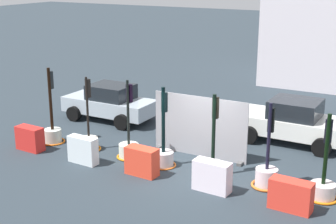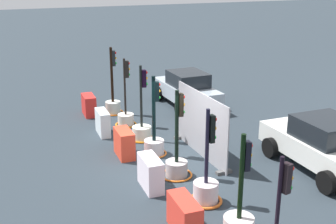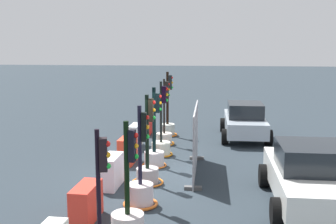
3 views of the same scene
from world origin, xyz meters
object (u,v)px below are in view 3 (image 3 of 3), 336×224
traffic_light_4 (148,169)px  construction_barrier_1 (135,136)px  traffic_light_0 (168,125)px  traffic_light_5 (141,190)px  traffic_light_2 (161,144)px  car_silver_hatchback (245,121)px  construction_barrier_0 (146,125)px  traffic_light_1 (164,135)px  construction_barrier_2 (128,150)px  construction_barrier_4 (86,203)px  traffic_light_3 (154,152)px  traffic_light_6 (128,217)px  car_white_van (310,176)px  construction_barrier_3 (111,171)px

traffic_light_4 → construction_barrier_1: traffic_light_4 is taller
traffic_light_0 → traffic_light_5: 8.18m
traffic_light_2 → car_silver_hatchback: bearing=133.7°
construction_barrier_1 → car_silver_hatchback: bearing=114.9°
construction_barrier_0 → traffic_light_1: bearing=29.5°
construction_barrier_0 → construction_barrier_1: bearing=-1.2°
construction_barrier_1 → traffic_light_5: bearing=11.3°
traffic_light_2 → construction_barrier_2: traffic_light_2 is taller
construction_barrier_4 → car_silver_hatchback: size_ratio=0.29×
traffic_light_2 → traffic_light_3: size_ratio=1.02×
traffic_light_6 → construction_barrier_2: traffic_light_6 is taller
traffic_light_4 → traffic_light_5: 1.71m
traffic_light_3 → traffic_light_4: traffic_light_3 is taller
traffic_light_3 → traffic_light_5: 3.46m
traffic_light_6 → traffic_light_3: bearing=-179.0°
car_silver_hatchback → construction_barrier_4: bearing=-25.7°
car_silver_hatchback → construction_barrier_1: bearing=-65.1°
construction_barrier_2 → traffic_light_3: bearing=76.4°
traffic_light_0 → car_white_van: 8.94m
traffic_light_1 → construction_barrier_1: bearing=-61.2°
car_white_van → construction_barrier_3: bearing=-99.4°
car_white_van → car_silver_hatchback: bearing=-172.1°
construction_barrier_3 → construction_barrier_1: bearing=-178.4°
traffic_light_1 → traffic_light_6: traffic_light_1 is taller
traffic_light_4 → construction_barrier_2: traffic_light_4 is taller
traffic_light_3 → car_white_van: bearing=55.2°
traffic_light_2 → traffic_light_6: 6.50m
construction_barrier_2 → car_white_van: bearing=58.4°
traffic_light_3 → traffic_light_6: traffic_light_3 is taller
traffic_light_4 → traffic_light_6: (3.35, 0.06, -0.05)m
traffic_light_3 → construction_barrier_3: 2.37m
traffic_light_0 → construction_barrier_2: 4.58m
construction_barrier_1 → construction_barrier_2: 2.23m
traffic_light_4 → car_silver_hatchback: 7.09m
traffic_light_4 → construction_barrier_2: bearing=-153.4°
traffic_light_0 → construction_barrier_0: bearing=-99.6°
traffic_light_1 → traffic_light_2: traffic_light_2 is taller
construction_barrier_1 → car_silver_hatchback: size_ratio=0.27×
traffic_light_1 → traffic_light_2: bearing=2.4°
traffic_light_3 → traffic_light_5: (3.46, 0.10, -0.05)m
car_silver_hatchback → traffic_light_5: bearing=-22.1°
traffic_light_1 → construction_barrier_3: bearing=-10.4°
traffic_light_1 → car_silver_hatchback: (-1.46, 3.33, 0.37)m
traffic_light_0 → construction_barrier_2: size_ratio=2.67×
traffic_light_4 → construction_barrier_2: size_ratio=2.49×
construction_barrier_2 → car_silver_hatchback: 6.08m
traffic_light_6 → construction_barrier_2: (-5.33, -1.06, 0.05)m
traffic_light_0 → traffic_light_5: size_ratio=1.10×
traffic_light_5 → construction_barrier_2: traffic_light_5 is taller
traffic_light_6 → construction_barrier_1: 7.66m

